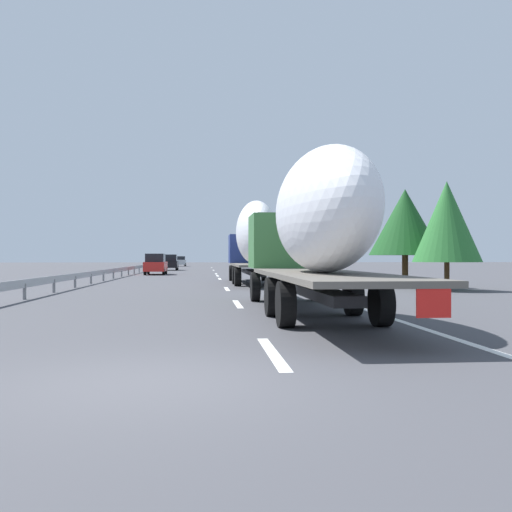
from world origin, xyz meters
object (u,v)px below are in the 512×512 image
(truck_lead, at_px, (254,239))
(car_red_compact, at_px, (156,264))
(car_black_suv, at_px, (170,262))
(car_silver_hatch, at_px, (181,261))
(road_sign, at_px, (263,252))
(truck_trailing, at_px, (313,227))

(truck_lead, distance_m, car_red_compact, 20.24)
(truck_lead, height_order, car_red_compact, truck_lead)
(car_black_suv, height_order, car_silver_hatch, car_black_suv)
(car_red_compact, bearing_deg, road_sign, -61.57)
(truck_trailing, xyz_separation_m, car_black_suv, (54.07, 7.10, -1.44))
(car_red_compact, height_order, car_silver_hatch, car_red_compact)
(car_black_suv, distance_m, car_red_compact, 17.31)
(truck_lead, bearing_deg, car_silver_hatch, 6.06)
(truck_lead, relative_size, truck_trailing, 0.93)
(car_silver_hatch, relative_size, road_sign, 1.36)
(car_silver_hatch, bearing_deg, road_sign, -166.54)
(car_red_compact, relative_size, road_sign, 1.49)
(car_silver_hatch, bearing_deg, truck_lead, -173.94)
(truck_trailing, distance_m, car_red_compact, 37.52)
(truck_lead, distance_m, road_sign, 24.64)
(car_silver_hatch, height_order, road_sign, road_sign)
(car_black_suv, bearing_deg, car_red_compact, 179.16)
(truck_trailing, relative_size, car_silver_hatch, 3.31)
(car_black_suv, height_order, car_red_compact, car_black_suv)
(car_black_suv, bearing_deg, truck_lead, -168.88)
(car_red_compact, bearing_deg, truck_lead, -158.63)
(car_red_compact, distance_m, car_silver_hatch, 48.42)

